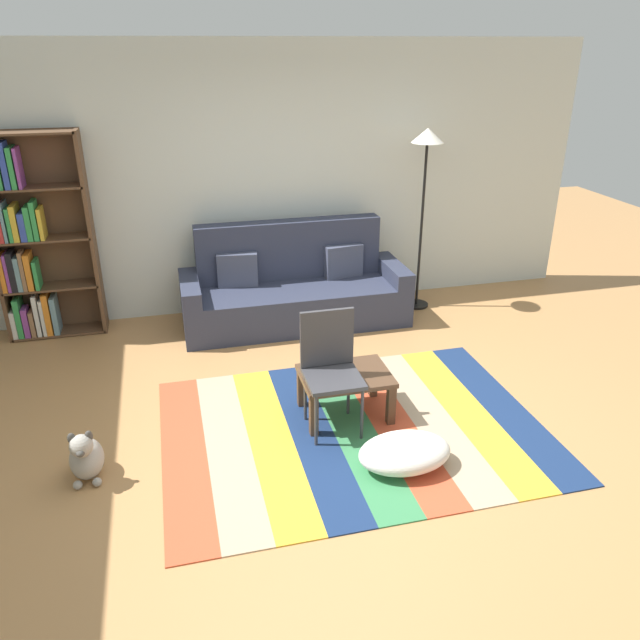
% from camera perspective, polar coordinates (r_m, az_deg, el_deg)
% --- Properties ---
extents(ground_plane, '(14.00, 14.00, 0.00)m').
position_cam_1_polar(ground_plane, '(4.72, 1.17, -10.03)').
color(ground_plane, '#B27F4C').
extents(back_wall, '(6.80, 0.10, 2.70)m').
position_cam_1_polar(back_wall, '(6.52, -4.79, 12.64)').
color(back_wall, silver).
rests_on(back_wall, ground_plane).
extents(rug, '(2.80, 2.07, 0.01)m').
position_cam_1_polar(rug, '(4.72, 3.06, -9.97)').
color(rug, '#C64C2D').
rests_on(rug, ground_plane).
extents(couch, '(2.26, 0.80, 1.00)m').
position_cam_1_polar(couch, '(6.34, -2.42, 2.78)').
color(couch, '#2D3347').
rests_on(couch, ground_plane).
extents(bookshelf, '(0.90, 0.28, 1.95)m').
position_cam_1_polar(bookshelf, '(6.42, -25.09, 6.49)').
color(bookshelf, brown).
rests_on(bookshelf, ground_plane).
extents(coffee_table, '(0.68, 0.50, 0.35)m').
position_cam_1_polar(coffee_table, '(4.73, 2.34, -5.67)').
color(coffee_table, '#513826').
rests_on(coffee_table, rug).
extents(pouf, '(0.64, 0.42, 0.22)m').
position_cam_1_polar(pouf, '(4.31, 7.80, -12.00)').
color(pouf, white).
rests_on(pouf, rug).
extents(dog, '(0.22, 0.35, 0.40)m').
position_cam_1_polar(dog, '(4.45, -20.75, -11.69)').
color(dog, '#9E998E').
rests_on(dog, ground_plane).
extents(standing_lamp, '(0.32, 0.32, 1.88)m').
position_cam_1_polar(standing_lamp, '(6.46, 9.73, 14.29)').
color(standing_lamp, black).
rests_on(standing_lamp, ground_plane).
extents(tv_remote, '(0.13, 0.15, 0.02)m').
position_cam_1_polar(tv_remote, '(4.71, 2.71, -4.79)').
color(tv_remote, black).
rests_on(tv_remote, coffee_table).
extents(folding_chair, '(0.40, 0.40, 0.90)m').
position_cam_1_polar(folding_chair, '(4.51, 0.94, -3.81)').
color(folding_chair, '#38383D').
rests_on(folding_chair, ground_plane).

